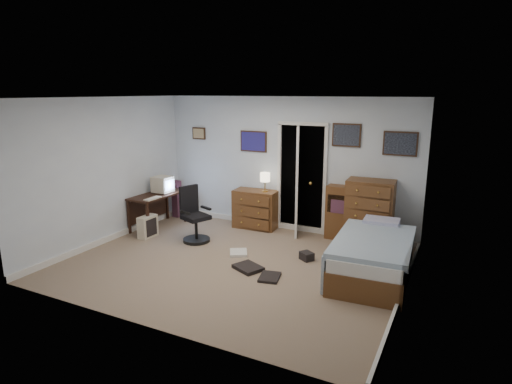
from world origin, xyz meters
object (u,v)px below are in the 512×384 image
computer_desk (154,201)px  low_dresser (256,209)px  tall_dresser (369,213)px  bed (373,255)px  office_chair (194,220)px

computer_desk → low_dresser: 1.96m
low_dresser → tall_dresser: bearing=-4.3°
computer_desk → tall_dresser: (3.95, 0.81, 0.06)m
tall_dresser → bed: size_ratio=0.57×
computer_desk → tall_dresser: 4.03m
computer_desk → office_chair: office_chair is taller
low_dresser → tall_dresser: tall_dresser is taller
office_chair → tall_dresser: (2.80, 1.13, 0.19)m
computer_desk → office_chair: 1.20m
office_chair → low_dresser: office_chair is taller
office_chair → low_dresser: bearing=83.4°
office_chair → tall_dresser: tall_dresser is taller
computer_desk → bed: bearing=-3.4°
office_chair → low_dresser: (0.63, 1.16, -0.01)m
office_chair → computer_desk: bearing=-174.2°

